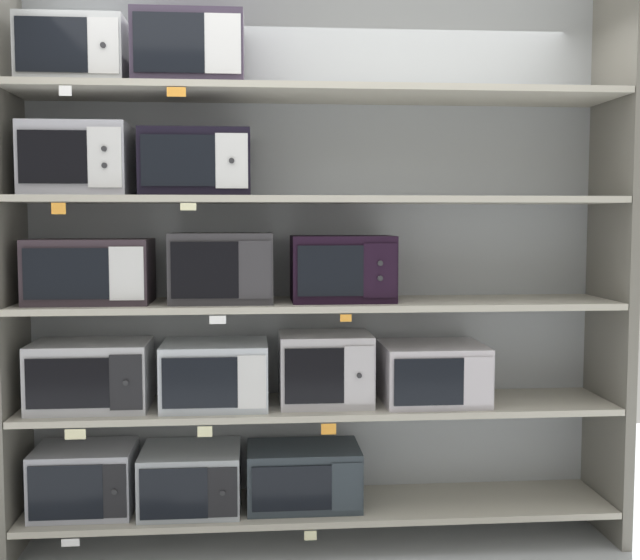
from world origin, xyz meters
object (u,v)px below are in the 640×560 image
Objects in this scene: microwave_10 at (78,160)px; microwave_13 at (190,53)px; microwave_5 at (325,369)px; microwave_9 at (342,268)px; microwave_11 at (197,164)px; microwave_12 at (75,53)px; microwave_6 at (432,373)px; microwave_4 at (215,374)px; microwave_3 at (91,375)px; microwave_7 at (90,271)px; microwave_0 at (85,479)px; microwave_1 at (191,478)px; microwave_2 at (303,476)px; microwave_8 at (222,267)px.

microwave_13 is at bearing -0.03° from microwave_10.
microwave_9 reaches higher than microwave_5.
microwave_10 is 0.53m from microwave_11.
microwave_12 is at bearing -179.99° from microwave_9.
microwave_10 is at bearing 179.99° from microwave_6.
microwave_4 is 1.59m from microwave_12.
microwave_3 is 0.99m from microwave_10.
microwave_10 reaches higher than microwave_5.
microwave_7 reaches higher than microwave_4.
microwave_3 is 1.09× the size of microwave_11.
microwave_11 reaches higher than microwave_0.
microwave_9 is at bearing 0.00° from microwave_4.
microwave_1 is at bearing -179.89° from microwave_4.
microwave_6 is 0.67m from microwave_9.
microwave_7 is 0.70m from microwave_11.
microwave_0 is 1.24m from microwave_5.
microwave_13 reaches higher than microwave_5.
microwave_2 is 1.39m from microwave_7.
microwave_3 is at bearing 179.99° from microwave_4.
microwave_6 is 1.05× the size of microwave_10.
microwave_7 is 0.60m from microwave_8.
microwave_2 is (0.53, 0.00, -0.00)m from microwave_1.
microwave_12 reaches higher than microwave_2.
microwave_9 is (1.17, -0.00, 0.49)m from microwave_3.
microwave_9 is (1.21, 0.00, 0.99)m from microwave_0.
microwave_10 is 0.71m from microwave_13.
microwave_8 is at bearing 0.02° from microwave_0.
microwave_4 is (-0.42, -0.00, 0.50)m from microwave_2.
microwave_3 is 1.55m from microwave_13.
microwave_8 reaches higher than microwave_7.
microwave_2 is 1.09× the size of microwave_4.
microwave_5 is 1.84m from microwave_12.
microwave_0 is at bearing -176.88° from microwave_12.
microwave_1 is 0.94× the size of microwave_4.
microwave_5 is 0.94× the size of microwave_12.
microwave_5 is at bearing 0.01° from microwave_0.
microwave_11 is at bearing 180.00° from microwave_9.
microwave_10 is at bearing 179.97° from microwave_13.
microwave_9 is (0.08, 0.00, 0.48)m from microwave_5.
microwave_0 is 0.79m from microwave_4.
microwave_7 reaches higher than microwave_1.
microwave_5 is at bearing -0.00° from microwave_11.
microwave_11 is at bearing 0.01° from microwave_7.
microwave_5 is 0.69m from microwave_8.
microwave_13 is (-0.14, -0.00, 0.98)m from microwave_8.
microwave_1 is 1.09m from microwave_7.
microwave_10 reaches higher than microwave_8.
microwave_13 reaches higher than microwave_11.
microwave_1 is at bearing -179.97° from microwave_2.
microwave_2 is 2.05m from microwave_13.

